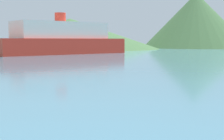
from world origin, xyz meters
name	(u,v)px	position (x,y,z in m)	size (l,w,h in m)	color
ferry_distant	(61,40)	(9.26, 55.59, 2.40)	(23.75, 12.79, 7.04)	red
hill_east	(70,34)	(19.73, 85.59, 4.10)	(48.67, 48.67, 8.20)	#3D6038
hill_far_east	(196,20)	(57.60, 79.80, 8.28)	(32.13, 32.13, 16.55)	#3D6038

